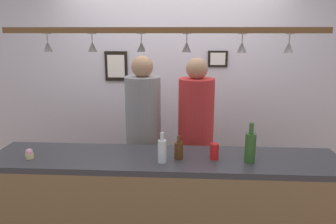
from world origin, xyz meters
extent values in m
cube|color=silver|center=(0.00, 1.10, 1.30)|extent=(4.40, 0.06, 2.60)
cube|color=#38383D|center=(0.00, -0.35, 1.01)|extent=(2.70, 0.55, 0.04)
cube|color=brown|center=(0.00, -0.30, 1.98)|extent=(2.20, 0.36, 0.04)
cylinder|color=silver|center=(-0.86, -0.32, 1.95)|extent=(0.06, 0.06, 0.00)
cylinder|color=silver|center=(-0.86, -0.32, 1.93)|extent=(0.01, 0.01, 0.06)
cone|color=silver|center=(-0.86, -0.32, 1.86)|extent=(0.07, 0.07, 0.08)
cylinder|color=silver|center=(-0.53, -0.32, 1.95)|extent=(0.06, 0.06, 0.00)
cylinder|color=silver|center=(-0.53, -0.32, 1.93)|extent=(0.01, 0.01, 0.06)
cone|color=silver|center=(-0.53, -0.32, 1.86)|extent=(0.07, 0.07, 0.08)
cylinder|color=silver|center=(-0.17, -0.26, 1.95)|extent=(0.06, 0.06, 0.00)
cylinder|color=silver|center=(-0.17, -0.26, 1.93)|extent=(0.01, 0.01, 0.06)
cone|color=silver|center=(-0.17, -0.26, 1.86)|extent=(0.07, 0.07, 0.08)
cylinder|color=silver|center=(0.16, -0.31, 1.95)|extent=(0.06, 0.06, 0.00)
cylinder|color=silver|center=(0.16, -0.31, 1.93)|extent=(0.01, 0.01, 0.06)
cone|color=silver|center=(0.16, -0.31, 1.86)|extent=(0.07, 0.07, 0.08)
cylinder|color=silver|center=(0.55, -0.34, 1.95)|extent=(0.06, 0.06, 0.00)
cylinder|color=silver|center=(0.55, -0.34, 1.93)|extent=(0.01, 0.01, 0.06)
cone|color=silver|center=(0.55, -0.34, 1.86)|extent=(0.07, 0.07, 0.08)
cylinder|color=silver|center=(0.87, -0.34, 1.95)|extent=(0.06, 0.06, 0.00)
cylinder|color=silver|center=(0.87, -0.34, 1.93)|extent=(0.01, 0.01, 0.06)
cone|color=silver|center=(0.87, -0.34, 1.86)|extent=(0.07, 0.07, 0.08)
cube|color=#2D334C|center=(-0.25, 0.33, 0.42)|extent=(0.17, 0.18, 0.83)
cylinder|color=gray|center=(-0.25, 0.33, 1.19)|extent=(0.34, 0.34, 0.72)
sphere|color=#9E7556|center=(-0.25, 0.33, 1.65)|extent=(0.21, 0.21, 0.21)
cube|color=#2D334C|center=(0.25, 0.33, 0.41)|extent=(0.17, 0.18, 0.83)
cylinder|color=red|center=(0.25, 0.33, 1.18)|extent=(0.34, 0.34, 0.72)
sphere|color=#9E7556|center=(0.25, 0.33, 1.63)|extent=(0.20, 0.20, 0.20)
cylinder|color=#2D5623|center=(0.64, -0.41, 1.14)|extent=(0.08, 0.08, 0.22)
cylinder|color=#2D5623|center=(0.64, -0.41, 1.29)|extent=(0.03, 0.03, 0.08)
cylinder|color=#512D14|center=(0.11, -0.37, 1.09)|extent=(0.07, 0.07, 0.13)
cylinder|color=#512D14|center=(0.11, -0.37, 1.18)|extent=(0.03, 0.03, 0.05)
cylinder|color=silver|center=(-0.01, -0.46, 1.11)|extent=(0.06, 0.06, 0.17)
cylinder|color=silver|center=(-0.01, -0.46, 1.23)|extent=(0.03, 0.03, 0.06)
cylinder|color=red|center=(0.38, -0.37, 1.09)|extent=(0.07, 0.07, 0.12)
cylinder|color=beige|center=(-1.02, -0.44, 1.05)|extent=(0.06, 0.06, 0.04)
sphere|color=pink|center=(-1.02, -0.44, 1.08)|extent=(0.05, 0.05, 0.05)
cube|color=black|center=(0.50, 1.06, 1.67)|extent=(0.22, 0.02, 0.18)
cube|color=white|center=(0.50, 1.05, 1.67)|extent=(0.17, 0.01, 0.14)
cube|color=black|center=(-0.66, 1.06, 1.58)|extent=(0.26, 0.02, 0.34)
cube|color=white|center=(-0.66, 1.05, 1.58)|extent=(0.20, 0.01, 0.26)
camera|label=1|loc=(0.17, -2.73, 1.97)|focal=35.31mm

